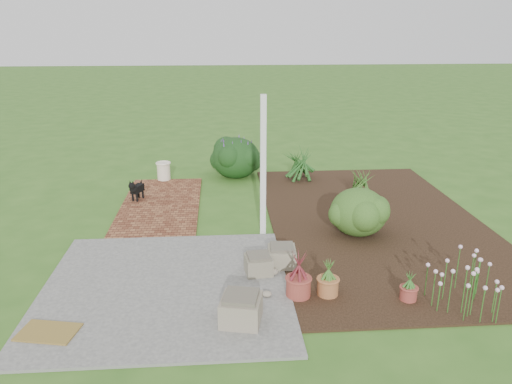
{
  "coord_description": "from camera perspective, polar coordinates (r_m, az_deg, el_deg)",
  "views": [
    {
      "loc": [
        -0.44,
        -8.17,
        3.59
      ],
      "look_at": [
        0.2,
        0.4,
        0.7
      ],
      "focal_mm": 35.0,
      "sensor_mm": 36.0,
      "label": 1
    }
  ],
  "objects": [
    {
      "name": "concrete_patio",
      "position": [
        7.39,
        -10.21,
        -10.62
      ],
      "size": [
        3.5,
        3.5,
        0.04
      ],
      "primitive_type": "cube",
      "color": "#5A5A58",
      "rests_on": "ground"
    },
    {
      "name": "veranda_post",
      "position": [
        8.63,
        0.81,
        2.85
      ],
      "size": [
        0.1,
        0.1,
        2.5
      ],
      "primitive_type": "cube",
      "color": "white",
      "rests_on": "ground"
    },
    {
      "name": "coir_doormat",
      "position": [
        6.77,
        -22.66,
        -14.55
      ],
      "size": [
        0.77,
        0.58,
        0.02
      ],
      "primitive_type": "cube",
      "rotation": [
        0.0,
        0.0,
        -0.2
      ],
      "color": "olive",
      "rests_on": "concrete_patio"
    },
    {
      "name": "purple_flowering_bush",
      "position": [
        12.31,
        -2.33,
        4.05
      ],
      "size": [
        1.25,
        1.25,
        1.01
      ],
      "primitive_type": "ellipsoid",
      "rotation": [
        0.0,
        0.0,
        0.05
      ],
      "color": "black",
      "rests_on": "ground"
    },
    {
      "name": "agapanthus_clump_front",
      "position": [
        12.04,
        4.97,
        3.54
      ],
      "size": [
        1.31,
        1.31,
        0.9
      ],
      "primitive_type": null,
      "rotation": [
        0.0,
        0.0,
        0.37
      ],
      "color": "#0B3611",
      "rests_on": "garden_bed"
    },
    {
      "name": "ground",
      "position": [
        8.94,
        -1.09,
        -5.11
      ],
      "size": [
        80.0,
        80.0,
        0.0
      ],
      "primitive_type": "plane",
      "color": "#35631F",
      "rests_on": "ground"
    },
    {
      "name": "stone_trough_near",
      "position": [
        6.41,
        -1.71,
        -13.32
      ],
      "size": [
        0.58,
        0.58,
        0.33
      ],
      "primitive_type": "cube",
      "rotation": [
        0.0,
        0.0,
        -0.22
      ],
      "color": "gray",
      "rests_on": "concrete_patio"
    },
    {
      "name": "garden_bed",
      "position": [
        9.83,
        13.48,
        -3.29
      ],
      "size": [
        4.0,
        7.0,
        0.03
      ],
      "primitive_type": "cube",
      "color": "black",
      "rests_on": "ground"
    },
    {
      "name": "cream_ceramic_urn",
      "position": [
        12.2,
        -10.5,
        2.36
      ],
      "size": [
        0.4,
        0.4,
        0.42
      ],
      "primitive_type": "cylinder",
      "rotation": [
        0.0,
        0.0,
        0.37
      ],
      "color": "#F1E4C6",
      "rests_on": "brick_path"
    },
    {
      "name": "stone_trough_mid",
      "position": [
        7.56,
        0.29,
        -8.32
      ],
      "size": [
        0.43,
        0.43,
        0.26
      ],
      "primitive_type": "cube",
      "rotation": [
        0.0,
        0.0,
        0.11
      ],
      "color": "#736E57",
      "rests_on": "concrete_patio"
    },
    {
      "name": "terracotta_pot_small_right",
      "position": [
        7.09,
        8.21,
        -10.62
      ],
      "size": [
        0.38,
        0.38,
        0.25
      ],
      "primitive_type": "cylinder",
      "rotation": [
        0.0,
        0.0,
        -0.38
      ],
      "color": "#A66538",
      "rests_on": "garden_bed"
    },
    {
      "name": "evergreen_shrub",
      "position": [
        9.03,
        11.65,
        -2.1
      ],
      "size": [
        1.11,
        1.11,
        0.86
      ],
      "primitive_type": "ellipsoid",
      "rotation": [
        0.0,
        0.0,
        0.11
      ],
      "color": "#173F12",
      "rests_on": "garden_bed"
    },
    {
      "name": "black_dog",
      "position": [
        10.84,
        -13.53,
        0.39
      ],
      "size": [
        0.28,
        0.49,
        0.44
      ],
      "rotation": [
        0.0,
        0.0,
        -0.37
      ],
      "color": "black",
      "rests_on": "brick_path"
    },
    {
      "name": "brick_path",
      "position": [
        10.62,
        -10.83,
        -1.41
      ],
      "size": [
        1.6,
        3.5,
        0.04
      ],
      "primitive_type": "cube",
      "color": "brown",
      "rests_on": "ground"
    },
    {
      "name": "pink_flower_patch",
      "position": [
        7.21,
        22.76,
        -9.62
      ],
      "size": [
        1.05,
        1.05,
        0.66
      ],
      "primitive_type": null,
      "rotation": [
        0.0,
        0.0,
        -0.03
      ],
      "color": "#113D0F",
      "rests_on": "garden_bed"
    },
    {
      "name": "agapanthus_clump_back",
      "position": [
        10.94,
        11.85,
        1.34
      ],
      "size": [
        0.88,
        0.88,
        0.78
      ],
      "primitive_type": null,
      "rotation": [
        0.0,
        0.0,
        -0.01
      ],
      "color": "#113C0F",
      "rests_on": "garden_bed"
    },
    {
      "name": "terracotta_pot_bronze",
      "position": [
        7.0,
        4.87,
        -10.73
      ],
      "size": [
        0.43,
        0.43,
        0.28
      ],
      "primitive_type": "cylinder",
      "rotation": [
        0.0,
        0.0,
        -0.31
      ],
      "color": "brown",
      "rests_on": "garden_bed"
    },
    {
      "name": "terracotta_pot_small_left",
      "position": [
        7.22,
        17.03,
        -10.99
      ],
      "size": [
        0.27,
        0.27,
        0.19
      ],
      "primitive_type": "cylinder",
      "rotation": [
        0.0,
        0.0,
        -0.21
      ],
      "color": "#953C32",
      "rests_on": "garden_bed"
    },
    {
      "name": "stone_trough_far",
      "position": [
        7.79,
        2.96,
        -7.39
      ],
      "size": [
        0.44,
        0.44,
        0.28
      ],
      "primitive_type": "cube",
      "rotation": [
        0.0,
        0.0,
        -0.06
      ],
      "color": "gray",
      "rests_on": "concrete_patio"
    }
  ]
}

